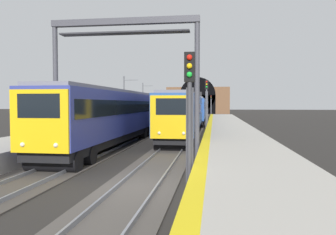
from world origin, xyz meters
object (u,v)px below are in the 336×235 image
object	(u,v)px
railway_signal_near	(190,107)
catenary_mast_near	(143,101)
catenary_mast_far	(124,99)
railway_signal_far	(211,103)
train_adjacent_platform	(140,112)
railway_signal_mid	(207,100)
train_main_approaching	(196,109)
overhead_signal_gantry	(124,55)

from	to	relation	value
railway_signal_near	catenary_mast_near	bearing A→B (deg)	-165.86
railway_signal_near	catenary_mast_far	distance (m)	40.06
railway_signal_far	train_adjacent_platform	bearing A→B (deg)	-5.96
railway_signal_mid	railway_signal_far	xyz separation A→B (m)	(53.73, 0.00, -0.35)
railway_signal_far	railway_signal_near	bearing A→B (deg)	0.00
train_adjacent_platform	railway_signal_far	distance (m)	60.74
train_adjacent_platform	train_main_approaching	bearing A→B (deg)	166.98
train_main_approaching	railway_signal_mid	distance (m)	12.48
railway_signal_far	catenary_mast_far	world-z (taller)	catenary_mast_far
railway_signal_near	railway_signal_far	bearing A→B (deg)	-180.00
railway_signal_near	railway_signal_far	world-z (taller)	railway_signal_far
train_main_approaching	railway_signal_mid	bearing A→B (deg)	7.84
train_main_approaching	railway_signal_far	distance (m)	41.50
train_main_approaching	train_adjacent_platform	bearing A→B (deg)	-13.97
railway_signal_near	railway_signal_mid	world-z (taller)	railway_signal_mid
overhead_signal_gantry	catenary_mast_near	size ratio (longest dim) A/B	1.16
railway_signal_mid	catenary_mast_far	size ratio (longest dim) A/B	0.79
railway_signal_mid	catenary_mast_far	world-z (taller)	catenary_mast_far
overhead_signal_gantry	railway_signal_mid	bearing A→B (deg)	-11.45
overhead_signal_gantry	train_main_approaching	bearing A→B (deg)	-3.93
train_adjacent_platform	railway_signal_far	bearing A→B (deg)	174.25
railway_signal_near	catenary_mast_near	size ratio (longest dim) A/B	0.69
train_adjacent_platform	railway_signal_far	xyz separation A→B (m)	(60.40, -6.31, 0.81)
railway_signal_mid	catenary_mast_near	size ratio (longest dim) A/B	0.81
train_main_approaching	railway_signal_mid	world-z (taller)	railway_signal_mid
train_main_approaching	catenary_mast_near	bearing A→B (deg)	-140.25
railway_signal_near	railway_signal_mid	bearing A→B (deg)	-180.00
train_adjacent_platform	catenary_mast_near	bearing A→B (deg)	-168.02
train_adjacent_platform	catenary_mast_far	xyz separation A→B (m)	(18.39, 6.65, 1.46)
railway_signal_near	railway_signal_mid	size ratio (longest dim) A/B	0.85
overhead_signal_gantry	railway_signal_far	bearing A→B (deg)	-3.16
railway_signal_far	catenary_mast_near	xyz separation A→B (m)	(-28.43, 12.97, 0.56)
railway_signal_far	overhead_signal_gantry	xyz separation A→B (m)	(-73.88, 4.08, 2.66)
train_main_approaching	catenary_mast_far	distance (m)	11.23
train_main_approaching	railway_signal_mid	xyz separation A→B (m)	(-12.28, -1.85, 1.21)
railway_signal_far	catenary_mast_far	distance (m)	43.97
overhead_signal_gantry	catenary_mast_near	bearing A→B (deg)	11.06
railway_signal_mid	catenary_mast_far	bearing A→B (deg)	-132.11
overhead_signal_gantry	catenary_mast_far	bearing A→B (deg)	15.57
catenary_mast_near	railway_signal_mid	bearing A→B (deg)	-152.86
train_main_approaching	catenary_mast_far	bearing A→B (deg)	-87.83
catenary_mast_far	railway_signal_near	bearing A→B (deg)	-161.12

